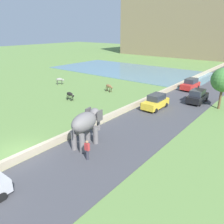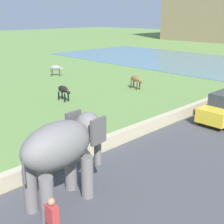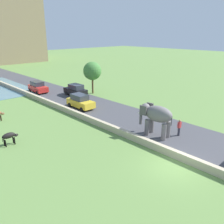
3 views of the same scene
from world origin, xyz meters
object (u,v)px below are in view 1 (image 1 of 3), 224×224
cow_grey (60,80)px  elephant (86,123)px  cow_black (70,95)px  cow_brown (109,86)px  person_beside_elephant (87,150)px  car_red (191,84)px  car_black (197,96)px  car_yellow (156,102)px

cow_grey → elephant: bearing=-33.5°
cow_black → cow_brown: 6.84m
elephant → person_beside_elephant: bearing=-44.5°
elephant → cow_grey: bearing=146.5°
person_beside_elephant → cow_grey: (-20.60, 14.15, -0.04)m
car_red → person_beside_elephant: bearing=-86.4°
car_red → elephant: bearing=-90.1°
cow_black → cow_grey: bearing=149.0°
elephant → car_red: elephant is taller
cow_black → person_beside_elephant: bearing=-36.7°
elephant → cow_brown: bearing=123.2°
car_black → cow_brown: 12.87m
cow_brown → cow_grey: bearing=-170.2°
car_red → cow_grey: (-19.05, -10.62, -0.06)m
cow_black → cow_brown: bearing=79.4°
elephant → cow_brown: 17.10m
person_beside_elephant → car_black: size_ratio=0.41×
cow_brown → car_red: bearing=43.7°
car_black → car_red: size_ratio=0.99×
person_beside_elephant → elephant: bearing=135.5°
car_yellow → cow_grey: bearing=177.5°
cow_grey → cow_brown: bearing=9.8°
cow_black → elephant: bearing=-35.4°
person_beside_elephant → cow_brown: bearing=124.6°
cow_black → cow_brown: (1.26, 6.72, 0.00)m
person_beside_elephant → cow_black: bearing=143.3°
car_black → cow_brown: size_ratio=2.85×
cow_black → cow_brown: same height
elephant → car_yellow: bearing=89.9°
elephant → person_beside_elephant: (1.58, -1.55, -1.16)m
elephant → car_yellow: 11.82m
person_beside_elephant → car_red: 24.81m
elephant → person_beside_elephant: size_ratio=2.17×
car_yellow → cow_black: car_yellow is taller
car_black → car_red: bearing=117.8°
car_red → cow_grey: size_ratio=3.22×
elephant → cow_brown: elephant is taller
car_black → elephant: bearing=-100.4°
car_red → cow_black: 18.94m
elephant → cow_black: (-10.61, 7.54, -1.20)m
car_red → cow_grey: car_red is taller
elephant → car_black: elephant is taller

